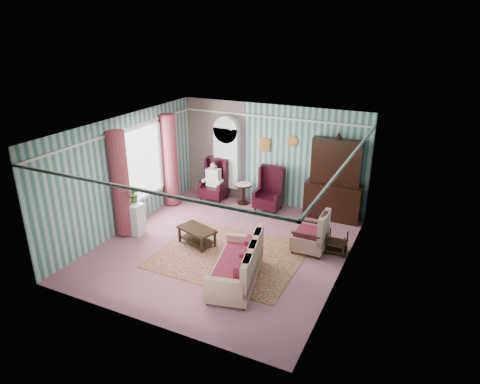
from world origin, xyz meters
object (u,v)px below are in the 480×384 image
at_px(floral_armchair, 310,231).
at_px(coffee_table, 197,236).
at_px(dresser_hutch, 335,177).
at_px(nest_table, 337,243).
at_px(seated_woman, 214,181).
at_px(plant_stand, 133,218).
at_px(sofa, 235,260).
at_px(bookcase, 227,162).
at_px(wingback_right, 269,190).
at_px(round_side_table, 243,194).
at_px(wingback_left, 214,180).

xyz_separation_m(floral_armchair, coffee_table, (-2.51, -0.88, -0.29)).
height_order(dresser_hutch, nest_table, dresser_hutch).
relative_size(seated_woman, floral_armchair, 1.16).
distance_m(plant_stand, sofa, 3.42).
bearing_deg(floral_armchair, seated_woman, 62.91).
bearing_deg(floral_armchair, bookcase, 56.02).
xyz_separation_m(dresser_hutch, wingback_right, (-1.75, -0.27, -0.55)).
bearing_deg(round_side_table, wingback_right, -10.01).
distance_m(dresser_hutch, coffee_table, 3.94).
xyz_separation_m(sofa, floral_armchair, (0.97, 1.93, -0.03)).
distance_m(nest_table, floral_armchair, 0.66).
distance_m(bookcase, wingback_right, 1.63).
bearing_deg(dresser_hutch, floral_armchair, -90.90).
height_order(bookcase, nest_table, bookcase).
relative_size(wingback_left, coffee_table, 1.36).
relative_size(seated_woman, plant_stand, 1.47).
bearing_deg(wingback_left, sofa, -55.49).
relative_size(plant_stand, coffee_table, 0.87).
relative_size(wingback_right, nest_table, 2.31).
xyz_separation_m(dresser_hutch, coffee_table, (-2.54, -2.85, -0.97)).
bearing_deg(dresser_hutch, wingback_right, -171.23).
relative_size(wingback_right, round_side_table, 2.08).
bearing_deg(round_side_table, seated_woman, -170.54).
xyz_separation_m(dresser_hutch, floral_armchair, (-0.03, -1.97, -0.67)).
height_order(wingback_left, round_side_table, wingback_left).
bearing_deg(nest_table, wingback_left, 159.15).
bearing_deg(nest_table, dresser_hutch, 107.39).
bearing_deg(wingback_left, nest_table, -20.85).
distance_m(dresser_hutch, floral_armchair, 2.09).
height_order(dresser_hutch, coffee_table, dresser_hutch).
distance_m(wingback_right, plant_stand, 3.76).
height_order(dresser_hutch, seated_woman, dresser_hutch).
xyz_separation_m(wingback_right, floral_armchair, (1.72, -1.70, -0.12)).
bearing_deg(floral_armchair, sofa, 152.43).
xyz_separation_m(seated_woman, round_side_table, (0.90, 0.15, -0.29)).
xyz_separation_m(wingback_left, round_side_table, (0.90, 0.15, -0.33)).
relative_size(floral_armchair, coffee_table, 1.10).
relative_size(bookcase, round_side_table, 3.73).
height_order(nest_table, sofa, sofa).
bearing_deg(wingback_left, seated_woman, 0.00).
xyz_separation_m(bookcase, nest_table, (3.82, -1.94, -0.85)).
bearing_deg(bookcase, plant_stand, -108.49).
distance_m(dresser_hutch, wingback_left, 3.55).
relative_size(bookcase, wingback_left, 1.79).
bearing_deg(dresser_hutch, nest_table, -72.61).
xyz_separation_m(bookcase, wingback_right, (1.50, -0.39, -0.50)).
bearing_deg(dresser_hutch, wingback_left, -175.59).
bearing_deg(nest_table, plant_stand, -166.16).
bearing_deg(wingback_left, floral_armchair, -26.17).
relative_size(wingback_left, floral_armchair, 1.23).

